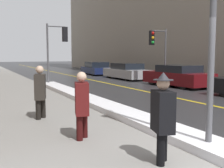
{
  "coord_description": "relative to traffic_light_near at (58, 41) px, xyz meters",
  "views": [
    {
      "loc": [
        -3.68,
        -2.74,
        1.82
      ],
      "look_at": [
        -0.4,
        4.0,
        1.05
      ],
      "focal_mm": 45.0,
      "sensor_mm": 36.0,
      "label": 1
    }
  ],
  "objects": [
    {
      "name": "pedestrian_trailing",
      "position": [
        -1.85,
        -13.22,
        -1.83
      ],
      "size": [
        0.4,
        0.71,
        1.55
      ],
      "rotation": [
        0.0,
        0.0,
        -1.85
      ],
      "color": "black",
      "rests_on": "ground"
    },
    {
      "name": "pedestrian_with_shoulder_bag",
      "position": [
        -2.59,
        -11.34,
        -1.86
      ],
      "size": [
        0.4,
        0.71,
        1.47
      ],
      "rotation": [
        0.0,
        0.0,
        -1.85
      ],
      "color": "#340C0C",
      "rests_on": "ground"
    },
    {
      "name": "sidewalk_slab",
      "position": [
        -2.93,
        0.77,
        -2.67
      ],
      "size": [
        4.0,
        80.0,
        0.01
      ],
      "color": "gray",
      "rests_on": "ground"
    },
    {
      "name": "parked_car_silver",
      "position": [
        5.79,
        1.91,
        -2.09
      ],
      "size": [
        1.76,
        4.76,
        1.22
      ],
      "rotation": [
        0.0,
        0.0,
        1.57
      ],
      "color": "#B2B2B7",
      "rests_on": "ground"
    },
    {
      "name": "parked_car_maroon",
      "position": [
        6.02,
        -3.89,
        -2.08
      ],
      "size": [
        2.06,
        4.5,
        1.25
      ],
      "rotation": [
        0.0,
        0.0,
        1.63
      ],
      "color": "#600F14",
      "rests_on": "ground"
    },
    {
      "name": "snow_bank_curb",
      "position": [
        -0.67,
        -7.64,
        -2.58
      ],
      "size": [
        0.87,
        15.99,
        0.18
      ],
      "color": "white",
      "rests_on": "ground"
    },
    {
      "name": "parked_car_navy",
      "position": [
        5.68,
        7.58,
        -2.11
      ],
      "size": [
        2.03,
        4.26,
        1.2
      ],
      "rotation": [
        0.0,
        0.0,
        1.52
      ],
      "color": "navy",
      "rests_on": "ground"
    },
    {
      "name": "traffic_light_far",
      "position": [
        5.85,
        -2.02,
        -0.14
      ],
      "size": [
        1.31,
        0.32,
        3.51
      ],
      "rotation": [
        0.0,
        0.0,
        3.17
      ],
      "color": "#515156",
      "rests_on": "ground"
    },
    {
      "name": "traffic_light_near",
      "position": [
        0.0,
        0.0,
        0.0
      ],
      "size": [
        1.31,
        0.33,
        3.7
      ],
      "rotation": [
        0.0,
        0.0,
        0.05
      ],
      "color": "#515156",
      "rests_on": "ground"
    },
    {
      "name": "pedestrian_in_glasses",
      "position": [
        -2.99,
        -8.98,
        -1.83
      ],
      "size": [
        0.42,
        0.56,
        1.53
      ],
      "rotation": [
        0.0,
        0.0,
        -1.85
      ],
      "color": "black",
      "rests_on": "ground"
    },
    {
      "name": "road_centre_stripe",
      "position": [
        3.07,
        0.77,
        -2.67
      ],
      "size": [
        0.16,
        80.0,
        0.0
      ],
      "color": "gold",
      "rests_on": "ground"
    }
  ]
}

